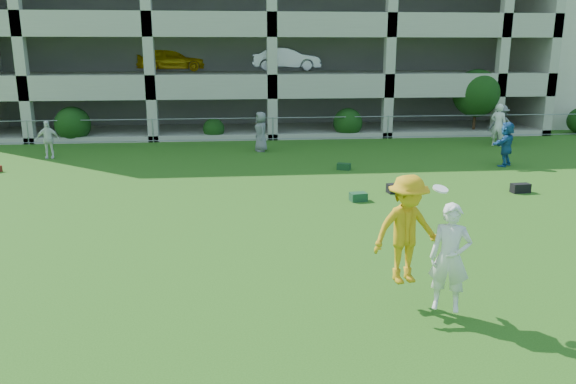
{
  "coord_description": "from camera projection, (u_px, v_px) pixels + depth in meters",
  "views": [
    {
      "loc": [
        -2.13,
        -9.36,
        4.61
      ],
      "look_at": [
        -0.86,
        3.0,
        1.4
      ],
      "focal_mm": 35.0,
      "sensor_mm": 36.0,
      "label": 1
    }
  ],
  "objects": [
    {
      "name": "ground",
      "position": [
        351.0,
        304.0,
        10.38
      ],
      "size": [
        100.0,
        100.0,
        0.0
      ],
      "primitive_type": "plane",
      "color": "#235114",
      "rests_on": "ground"
    },
    {
      "name": "bystander_b",
      "position": [
        48.0,
        140.0,
        23.87
      ],
      "size": [
        0.99,
        0.52,
        1.61
      ],
      "primitive_type": "imported",
      "rotation": [
        0.0,
        0.0,
        0.14
      ],
      "color": "white",
      "rests_on": "ground"
    },
    {
      "name": "bystander_c",
      "position": [
        261.0,
        132.0,
        25.45
      ],
      "size": [
        0.74,
        0.98,
        1.8
      ],
      "primitive_type": "imported",
      "rotation": [
        0.0,
        0.0,
        -1.36
      ],
      "color": "slate",
      "rests_on": "ground"
    },
    {
      "name": "bystander_d",
      "position": [
        506.0,
        144.0,
        22.28
      ],
      "size": [
        1.57,
        1.5,
        1.77
      ],
      "primitive_type": "imported",
      "rotation": [
        0.0,
        0.0,
        3.88
      ],
      "color": "#1E508D",
      "rests_on": "ground"
    },
    {
      "name": "bystander_e",
      "position": [
        498.0,
        125.0,
        26.82
      ],
      "size": [
        0.87,
        0.86,
        2.03
      ],
      "primitive_type": "imported",
      "rotation": [
        0.0,
        0.0,
        2.38
      ],
      "color": "silver",
      "rests_on": "ground"
    },
    {
      "name": "bystander_f",
      "position": [
        501.0,
        125.0,
        27.41
      ],
      "size": [
        1.34,
        0.92,
        1.9
      ],
      "primitive_type": "imported",
      "rotation": [
        0.0,
        0.0,
        2.95
      ],
      "color": "slate",
      "rests_on": "ground"
    },
    {
      "name": "bag_green_c",
      "position": [
        358.0,
        197.0,
        17.33
      ],
      "size": [
        0.55,
        0.42,
        0.26
      ],
      "primitive_type": "cube",
      "rotation": [
        0.0,
        0.0,
        0.15
      ],
      "color": "#163D24",
      "rests_on": "ground"
    },
    {
      "name": "crate_d",
      "position": [
        393.0,
        189.0,
        18.27
      ],
      "size": [
        0.4,
        0.4,
        0.3
      ],
      "primitive_type": "cube",
      "rotation": [
        0.0,
        0.0,
        0.17
      ],
      "color": "black",
      "rests_on": "ground"
    },
    {
      "name": "bag_black_e",
      "position": [
        520.0,
        188.0,
        18.33
      ],
      "size": [
        0.63,
        0.36,
        0.3
      ],
      "primitive_type": "cube",
      "rotation": [
        0.0,
        0.0,
        0.09
      ],
      "color": "black",
      "rests_on": "ground"
    },
    {
      "name": "bag_green_g",
      "position": [
        344.0,
        167.0,
        21.76
      ],
      "size": [
        0.58,
        0.48,
        0.25
      ],
      "primitive_type": "cube",
      "rotation": [
        0.0,
        0.0,
        -0.44
      ],
      "color": "#123319",
      "rests_on": "ground"
    },
    {
      "name": "frisbee_contest",
      "position": [
        417.0,
        236.0,
        9.86
      ],
      "size": [
        1.68,
        1.47,
        2.25
      ],
      "color": "orange",
      "rests_on": "ground"
    },
    {
      "name": "parking_garage",
      "position": [
        262.0,
        25.0,
        35.55
      ],
      "size": [
        30.0,
        14.0,
        12.0
      ],
      "color": "#9E998C",
      "rests_on": "ground"
    },
    {
      "name": "fence",
      "position": [
        273.0,
        128.0,
        28.53
      ],
      "size": [
        36.06,
        0.06,
        1.2
      ],
      "color": "gray",
      "rests_on": "ground"
    },
    {
      "name": "shrub_row",
      "position": [
        359.0,
        108.0,
        29.43
      ],
      "size": [
        34.38,
        2.52,
        3.5
      ],
      "color": "#163D11",
      "rests_on": "ground"
    }
  ]
}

